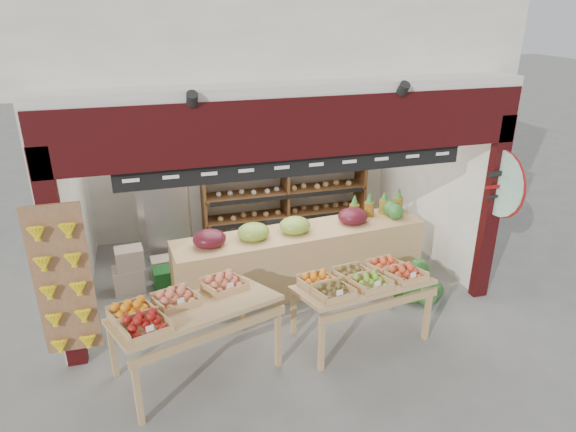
{
  "coord_description": "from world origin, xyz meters",
  "views": [
    {
      "loc": [
        -1.73,
        -6.52,
        3.97
      ],
      "look_at": [
        0.1,
        -0.2,
        1.21
      ],
      "focal_mm": 32.0,
      "sensor_mm": 36.0,
      "label": 1
    }
  ],
  "objects_px": {
    "refrigerator": "(164,200)",
    "display_table_right": "(362,281)",
    "mid_counter": "(300,257)",
    "watermelon_pile": "(416,285)",
    "back_shelving": "(285,170)",
    "display_table_left": "(181,308)",
    "cardboard_stack": "(146,271)"
  },
  "relations": [
    {
      "from": "mid_counter",
      "to": "display_table_right",
      "type": "bearing_deg",
      "value": -75.45
    },
    {
      "from": "mid_counter",
      "to": "display_table_right",
      "type": "xyz_separation_m",
      "value": [
        0.36,
        -1.37,
        0.3
      ]
    },
    {
      "from": "mid_counter",
      "to": "watermelon_pile",
      "type": "xyz_separation_m",
      "value": [
        1.53,
        -0.72,
        -0.31
      ]
    },
    {
      "from": "display_table_right",
      "to": "cardboard_stack",
      "type": "bearing_deg",
      "value": 141.48
    },
    {
      "from": "display_table_left",
      "to": "watermelon_pile",
      "type": "bearing_deg",
      "value": 12.06
    },
    {
      "from": "cardboard_stack",
      "to": "mid_counter",
      "type": "relative_size",
      "value": 0.27
    },
    {
      "from": "display_table_right",
      "to": "watermelon_pile",
      "type": "xyz_separation_m",
      "value": [
        1.17,
        0.65,
        -0.61
      ]
    },
    {
      "from": "mid_counter",
      "to": "display_table_right",
      "type": "relative_size",
      "value": 2.21
    },
    {
      "from": "refrigerator",
      "to": "watermelon_pile",
      "type": "relative_size",
      "value": 2.69
    },
    {
      "from": "display_table_right",
      "to": "watermelon_pile",
      "type": "distance_m",
      "value": 1.47
    },
    {
      "from": "display_table_left",
      "to": "cardboard_stack",
      "type": "bearing_deg",
      "value": 100.01
    },
    {
      "from": "back_shelving",
      "to": "display_table_left",
      "type": "xyz_separation_m",
      "value": [
        -2.19,
        -3.48,
        -0.33
      ]
    },
    {
      "from": "cardboard_stack",
      "to": "display_table_right",
      "type": "bearing_deg",
      "value": -38.52
    },
    {
      "from": "refrigerator",
      "to": "back_shelving",
      "type": "bearing_deg",
      "value": 17.36
    },
    {
      "from": "refrigerator",
      "to": "mid_counter",
      "type": "distance_m",
      "value": 2.48
    },
    {
      "from": "back_shelving",
      "to": "mid_counter",
      "type": "bearing_deg",
      "value": -99.69
    },
    {
      "from": "display_table_left",
      "to": "display_table_right",
      "type": "height_order",
      "value": "display_table_left"
    },
    {
      "from": "display_table_left",
      "to": "display_table_right",
      "type": "relative_size",
      "value": 1.17
    },
    {
      "from": "back_shelving",
      "to": "refrigerator",
      "type": "relative_size",
      "value": 1.5
    },
    {
      "from": "display_table_right",
      "to": "watermelon_pile",
      "type": "bearing_deg",
      "value": 28.91
    },
    {
      "from": "cardboard_stack",
      "to": "display_table_right",
      "type": "height_order",
      "value": "display_table_right"
    },
    {
      "from": "mid_counter",
      "to": "display_table_right",
      "type": "height_order",
      "value": "mid_counter"
    },
    {
      "from": "back_shelving",
      "to": "display_table_right",
      "type": "xyz_separation_m",
      "value": [
        0.01,
        -3.41,
        -0.38
      ]
    },
    {
      "from": "cardboard_stack",
      "to": "watermelon_pile",
      "type": "bearing_deg",
      "value": -20.42
    },
    {
      "from": "mid_counter",
      "to": "watermelon_pile",
      "type": "bearing_deg",
      "value": -25.29
    },
    {
      "from": "refrigerator",
      "to": "display_table_right",
      "type": "xyz_separation_m",
      "value": [
        2.16,
        -3.0,
        -0.2
      ]
    },
    {
      "from": "mid_counter",
      "to": "display_table_left",
      "type": "xyz_separation_m",
      "value": [
        -1.84,
        -1.44,
        0.35
      ]
    },
    {
      "from": "display_table_right",
      "to": "display_table_left",
      "type": "bearing_deg",
      "value": -178.16
    },
    {
      "from": "refrigerator",
      "to": "cardboard_stack",
      "type": "xyz_separation_m",
      "value": [
        -0.4,
        -0.96,
        -0.75
      ]
    },
    {
      "from": "mid_counter",
      "to": "watermelon_pile",
      "type": "height_order",
      "value": "mid_counter"
    },
    {
      "from": "refrigerator",
      "to": "cardboard_stack",
      "type": "height_order",
      "value": "refrigerator"
    },
    {
      "from": "refrigerator",
      "to": "display_table_left",
      "type": "relative_size",
      "value": 1.01
    }
  ]
}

